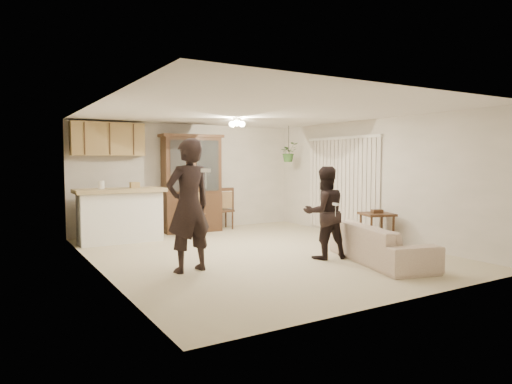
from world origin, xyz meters
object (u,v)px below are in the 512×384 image
china_hutch (192,184)px  chair_bar (98,227)px  child (324,219)px  side_table (377,228)px  chair_hutch_left (194,222)px  sofa (381,240)px  chair_hutch_right (222,217)px  adult (189,211)px

china_hutch → chair_bar: china_hutch is taller
child → side_table: (1.66, 0.43, -0.35)m
child → chair_hutch_left: (-0.96, 3.28, -0.38)m
child → side_table: child is taller
sofa → chair_hutch_right: bearing=22.3°
child → chair_hutch_right: bearing=-79.3°
sofa → adult: (-2.90, 1.02, 0.53)m
adult → china_hutch: china_hutch is taller
adult → chair_hutch_left: 3.29m
china_hutch → chair_bar: bearing=-170.6°
china_hutch → adult: bearing=-109.7°
sofa → chair_hutch_left: bearing=36.5°
child → chair_hutch_left: bearing=-62.7°
chair_hutch_right → china_hutch: bearing=1.1°
adult → chair_hutch_left: (1.34, 2.95, -0.60)m
china_hutch → chair_hutch_left: bearing=-104.9°
sofa → adult: 3.12m
china_hutch → chair_hutch_left: china_hutch is taller
child → side_table: size_ratio=1.87×
china_hutch → chair_bar: size_ratio=2.09×
china_hutch → side_table: size_ratio=3.11×
sofa → chair_hutch_left: chair_hutch_left is taller
chair_bar → chair_hutch_left: 1.99m
adult → child: (2.30, -0.33, -0.22)m
adult → chair_hutch_right: size_ratio=1.79×
chair_hutch_right → child: bearing=90.7°
chair_bar → chair_hutch_left: chair_bar is taller
chair_bar → chair_hutch_right: (2.94, 0.21, -0.02)m
adult → side_table: (3.96, 0.10, -0.57)m
china_hutch → child: bearing=-74.9°
adult → chair_hutch_right: bearing=-132.6°
china_hutch → sofa: bearing=-69.4°
sofa → chair_hutch_right: size_ratio=1.86×
sofa → adult: size_ratio=1.04×
adult → sofa: bearing=151.4°
adult → china_hutch: bearing=-122.7°
child → sofa: bearing=142.0°
side_table → chair_hutch_left: size_ratio=0.69×
china_hutch → side_table: bearing=-50.8°
chair_hutch_right → adult: bearing=57.6°
china_hutch → chair_hutch_right: china_hutch is taller
child → china_hutch: (-0.77, 3.85, 0.43)m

